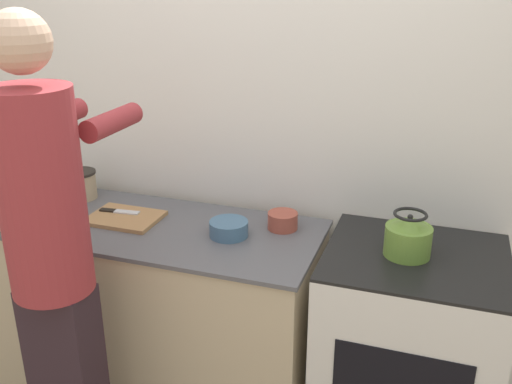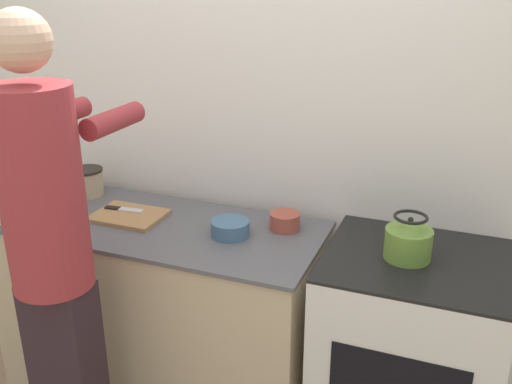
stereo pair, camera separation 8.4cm
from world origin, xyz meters
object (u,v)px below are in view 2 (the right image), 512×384
(person, at_px, (52,247))
(kettle, at_px, (408,240))
(oven, at_px, (405,362))
(bowl_prep, at_px, (230,228))
(knife, at_px, (123,209))
(cutting_board, at_px, (129,216))
(canister_jar, at_px, (88,182))

(person, relative_size, kettle, 10.53)
(oven, xyz_separation_m, bowl_prep, (-0.76, 0.00, 0.46))
(knife, bearing_deg, oven, -7.49)
(cutting_board, xyz_separation_m, bowl_prep, (0.50, -0.00, 0.02))
(person, distance_m, kettle, 1.28)
(oven, xyz_separation_m, knife, (-1.30, 0.04, 0.45))
(cutting_board, bearing_deg, bowl_prep, -0.31)
(oven, bearing_deg, kettle, -169.07)
(person, bearing_deg, knife, 99.43)
(bowl_prep, bearing_deg, canister_jar, 168.86)
(knife, distance_m, kettle, 1.27)
(cutting_board, distance_m, knife, 0.06)
(kettle, distance_m, canister_jar, 1.56)
(canister_jar, bearing_deg, knife, -24.69)
(person, xyz_separation_m, bowl_prep, (0.45, 0.54, -0.08))
(knife, bearing_deg, person, -86.41)
(oven, height_order, knife, oven)
(oven, xyz_separation_m, cutting_board, (-1.25, 0.01, 0.44))
(oven, distance_m, bowl_prep, 0.88)
(knife, xyz_separation_m, canister_jar, (-0.28, 0.13, 0.05))
(oven, relative_size, cutting_board, 3.01)
(cutting_board, xyz_separation_m, canister_jar, (-0.33, 0.16, 0.06))
(person, height_order, kettle, person)
(canister_jar, bearing_deg, bowl_prep, -11.14)
(cutting_board, distance_m, canister_jar, 0.37)
(oven, relative_size, kettle, 5.36)
(oven, distance_m, canister_jar, 1.67)
(oven, relative_size, bowl_prep, 5.75)
(oven, relative_size, canister_jar, 6.04)
(knife, relative_size, bowl_prep, 1.17)
(kettle, xyz_separation_m, canister_jar, (-1.55, 0.17, -0.04))
(person, bearing_deg, oven, 24.00)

